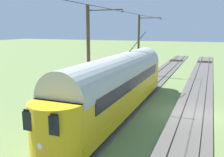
{
  "coord_description": "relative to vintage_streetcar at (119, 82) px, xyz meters",
  "views": [
    {
      "loc": [
        -0.94,
        17.99,
        6.1
      ],
      "look_at": [
        6.07,
        0.5,
        2.31
      ],
      "focal_mm": 39.58,
      "sensor_mm": 36.0,
      "label": 1
    }
  ],
  "objects": [
    {
      "name": "overhead_wire_run",
      "position": [
        0.07,
        -1.43,
        5.08
      ],
      "size": [
        2.82,
        32.69,
        0.18
      ],
      "color": "black",
      "rests_on": "ground"
    },
    {
      "name": "catenary_pole_foreground",
      "position": [
        2.73,
        -15.03,
        1.85
      ],
      "size": [
        3.03,
        0.28,
        7.89
      ],
      "color": "#423323",
      "rests_on": "ground"
    },
    {
      "name": "track_third_siding",
      "position": [
        0.0,
        -1.72,
        -2.21
      ],
      "size": [
        2.8,
        80.0,
        0.18
      ],
      "color": "#56514C",
      "rests_on": "ground"
    },
    {
      "name": "spare_tie_stack",
      "position": [
        3.21,
        -4.04,
        -2.0
      ],
      "size": [
        2.4,
        2.4,
        0.54
      ],
      "color": "#382819",
      "rests_on": "ground"
    },
    {
      "name": "catenary_pole_mid_near",
      "position": [
        2.73,
        -0.68,
        1.85
      ],
      "size": [
        3.03,
        0.28,
        7.89
      ],
      "color": "#423323",
      "rests_on": "ground"
    },
    {
      "name": "track_adjacent_siding",
      "position": [
        -5.17,
        -1.72,
        -2.21
      ],
      "size": [
        2.8,
        80.0,
        0.18
      ],
      "color": "#56514C",
      "rests_on": "ground"
    },
    {
      "name": "vintage_streetcar",
      "position": [
        0.0,
        0.0,
        0.0
      ],
      "size": [
        2.65,
        18.31,
        5.69
      ],
      "color": "gold",
      "rests_on": "ground"
    },
    {
      "name": "ground_plane",
      "position": [
        -5.17,
        -1.41,
        -2.27
      ],
      "size": [
        220.0,
        220.0,
        0.0
      ],
      "primitive_type": "plane",
      "color": "olive"
    }
  ]
}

